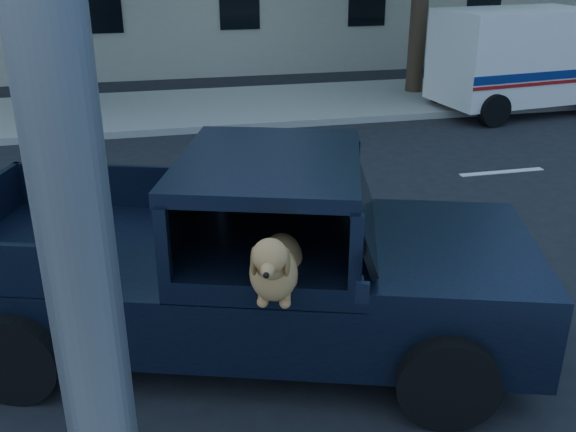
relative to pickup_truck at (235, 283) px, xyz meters
name	(u,v)px	position (x,y,z in m)	size (l,w,h in m)	color
ground	(347,290)	(1.42, 0.73, -0.66)	(120.00, 120.00, 0.00)	black
far_sidewalk	(230,107)	(1.42, 9.93, -0.59)	(60.00, 4.00, 0.15)	gray
lane_stripes	(396,181)	(3.42, 4.13, -0.66)	(21.60, 0.14, 0.01)	silver
pickup_truck	(235,283)	(0.00, 0.00, 0.00)	(5.85, 3.73, 1.96)	black
mail_truck	(523,68)	(8.20, 8.17, 0.38)	(4.58, 2.67, 2.39)	silver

